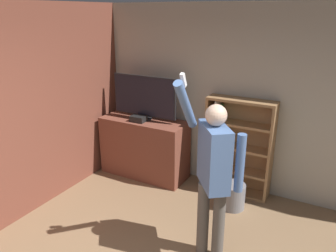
% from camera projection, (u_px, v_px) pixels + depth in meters
% --- Properties ---
extents(wall_back, '(6.30, 0.09, 2.70)m').
position_uv_depth(wall_back, '(239.00, 101.00, 4.71)').
color(wall_back, '#B2AD9E').
rests_on(wall_back, ground_plane).
extents(wall_side_brick, '(0.06, 4.51, 2.70)m').
position_uv_depth(wall_side_brick, '(50.00, 106.00, 4.48)').
color(wall_side_brick, brown).
rests_on(wall_side_brick, ground_plane).
extents(tv_ledge, '(1.40, 0.56, 0.95)m').
position_uv_depth(tv_ledge, '(145.00, 147.00, 5.32)').
color(tv_ledge, brown).
rests_on(tv_ledge, ground_plane).
extents(television, '(1.09, 0.22, 0.69)m').
position_uv_depth(television, '(144.00, 97.00, 5.07)').
color(television, black).
rests_on(television, tv_ledge).
extents(game_console, '(0.23, 0.17, 0.09)m').
position_uv_depth(game_console, '(138.00, 119.00, 5.07)').
color(game_console, black).
rests_on(game_console, tv_ledge).
extents(bookshelf, '(0.96, 0.28, 1.43)m').
position_uv_depth(bookshelf, '(232.00, 148.00, 4.78)').
color(bookshelf, '#997047').
rests_on(bookshelf, ground_plane).
extents(person, '(0.63, 0.59, 2.05)m').
position_uv_depth(person, '(213.00, 168.00, 3.32)').
color(person, '#56514C').
rests_on(person, ground_plane).
extents(waste_bin, '(0.33, 0.33, 0.35)m').
position_uv_depth(waste_bin, '(233.00, 196.00, 4.49)').
color(waste_bin, gray).
rests_on(waste_bin, ground_plane).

